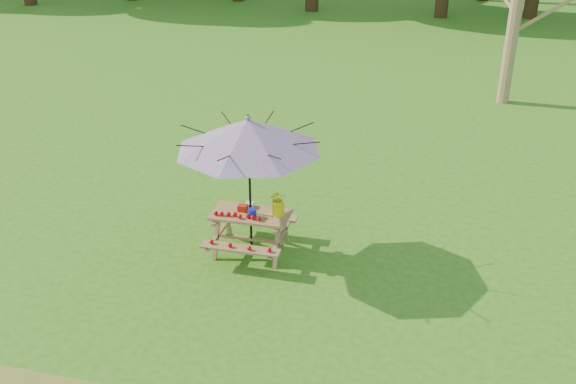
# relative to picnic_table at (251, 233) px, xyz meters

# --- Properties ---
(ground) EXTENTS (120.00, 120.00, 0.00)m
(ground) POSITION_rel_picnic_table_xyz_m (-2.94, -1.07, -0.33)
(ground) COLOR #2C6F15
(ground) RESTS_ON ground
(picnic_table) EXTENTS (1.20, 1.32, 0.67)m
(picnic_table) POSITION_rel_picnic_table_xyz_m (0.00, 0.00, 0.00)
(picnic_table) COLOR olive
(picnic_table) RESTS_ON ground
(patio_umbrella) EXTENTS (2.35, 2.35, 2.25)m
(patio_umbrella) POSITION_rel_picnic_table_xyz_m (0.00, 0.00, 1.62)
(patio_umbrella) COLOR black
(patio_umbrella) RESTS_ON ground
(produce_bins) EXTENTS (0.33, 0.44, 0.13)m
(produce_bins) POSITION_rel_picnic_table_xyz_m (-0.04, 0.02, 0.40)
(produce_bins) COLOR red
(produce_bins) RESTS_ON picnic_table
(tomatoes_row) EXTENTS (0.77, 0.13, 0.07)m
(tomatoes_row) POSITION_rel_picnic_table_xyz_m (-0.15, -0.18, 0.38)
(tomatoes_row) COLOR red
(tomatoes_row) RESTS_ON picnic_table
(flower_bucket) EXTENTS (0.31, 0.29, 0.41)m
(flower_bucket) POSITION_rel_picnic_table_xyz_m (0.43, 0.05, 0.56)
(flower_bucket) COLOR #DADB0B
(flower_bucket) RESTS_ON picnic_table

